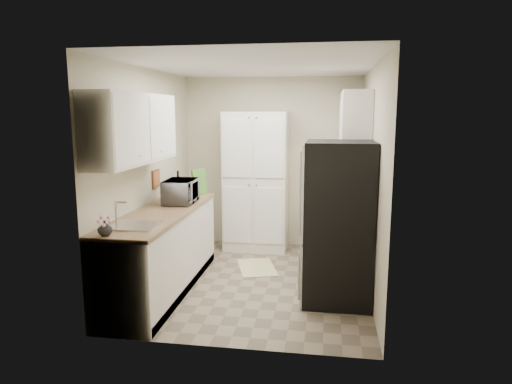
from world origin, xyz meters
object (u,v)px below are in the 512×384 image
pantry_cabinet (256,182)px  electric_range (339,237)px  toaster_oven (347,184)px  refrigerator (338,223)px  microwave (181,191)px  wine_bottle (178,185)px

pantry_cabinet → electric_range: (1.17, -0.93, -0.52)m
pantry_cabinet → toaster_oven: size_ratio=5.86×
electric_range → refrigerator: bearing=-92.5°
refrigerator → microwave: refrigerator is taller
wine_bottle → refrigerator: bearing=-22.2°
pantry_cabinet → microwave: (-0.71, -1.30, 0.06)m
electric_range → refrigerator: (-0.03, -0.80, 0.37)m
electric_range → toaster_oven: bearing=81.5°
electric_range → toaster_oven: (0.12, 0.77, 0.54)m
refrigerator → toaster_oven: size_ratio=4.98×
microwave → electric_range: bearing=-82.0°
pantry_cabinet → toaster_oven: pantry_cabinet is taller
microwave → toaster_oven: microwave is taller
refrigerator → wine_bottle: size_ratio=5.56×
pantry_cabinet → refrigerator: pantry_cabinet is taller
microwave → wine_bottle: wine_bottle is taller
refrigerator → wine_bottle: (-2.01, 0.82, 0.22)m
microwave → toaster_oven: (2.00, 1.14, -0.04)m
pantry_cabinet → refrigerator: (1.14, -1.73, -0.15)m
electric_range → wine_bottle: bearing=179.4°
microwave → refrigerator: bearing=-106.2°
microwave → toaster_oven: size_ratio=1.48×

